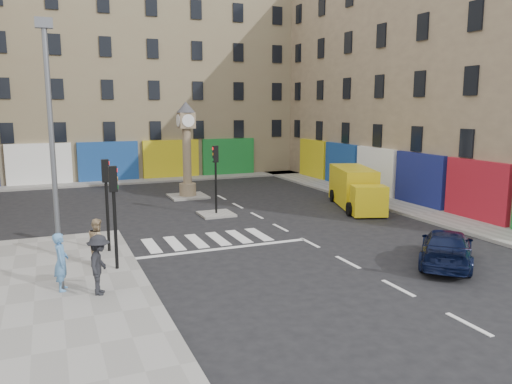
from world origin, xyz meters
TOP-DOWN VIEW (x-y plane):
  - ground at (0.00, 0.00)m, footprint 120.00×120.00m
  - sidewalk_left at (-11.00, -2.00)m, footprint 7.00×16.00m
  - sidewalk_right at (8.70, 10.00)m, footprint 2.60×30.00m
  - sidewalk_far at (-4.00, 22.20)m, footprint 32.00×2.40m
  - island_near at (-2.00, 8.00)m, footprint 1.80×1.80m
  - island_far at (-2.00, 14.00)m, footprint 2.40×2.40m
  - building_right at (15.00, 10.00)m, footprint 10.00×30.00m
  - building_far at (-4.00, 28.00)m, footprint 32.00×10.00m
  - traffic_light_left_near at (-8.30, 0.20)m, footprint 0.28×0.22m
  - traffic_light_left_far at (-8.30, 2.60)m, footprint 0.28×0.22m
  - traffic_light_island at (-2.00, 8.00)m, footprint 0.28×0.22m
  - lamp_post at (-10.20, -1.20)m, footprint 0.50×0.25m
  - clock_pillar at (-2.00, 14.00)m, footprint 1.20×1.20m
  - navy_sedan at (3.30, -3.61)m, footprint 4.47×4.52m
  - yellow_van at (6.32, 6.97)m, footprint 3.78×6.54m
  - pedestrian_blue at (-10.17, -1.33)m, footprint 0.52×0.72m
  - pedestrian_tan at (-8.86, 0.99)m, footprint 0.77×0.93m
  - pedestrian_dark at (-9.10, -2.15)m, footprint 1.01×1.36m

SIDE VIEW (x-z plane):
  - ground at x=0.00m, z-range 0.00..0.00m
  - island_near at x=-2.00m, z-range 0.00..0.12m
  - island_far at x=-2.00m, z-range 0.00..0.12m
  - sidewalk_left at x=-11.00m, z-range 0.00..0.15m
  - sidewalk_right at x=8.70m, z-range 0.00..0.15m
  - sidewalk_far at x=-4.00m, z-range 0.00..0.15m
  - navy_sedan at x=3.30m, z-range 0.00..1.31m
  - pedestrian_tan at x=-8.86m, z-range 0.15..1.86m
  - pedestrian_blue at x=-10.17m, z-range 0.15..2.00m
  - pedestrian_dark at x=-9.10m, z-range 0.15..2.03m
  - yellow_van at x=6.32m, z-range -0.01..2.28m
  - traffic_light_island at x=-2.00m, z-range 0.74..4.44m
  - traffic_light_left_near at x=-8.30m, z-range 0.77..4.47m
  - traffic_light_left_far at x=-8.30m, z-range 0.77..4.47m
  - clock_pillar at x=-2.00m, z-range 0.50..6.60m
  - lamp_post at x=-10.20m, z-range 0.64..8.94m
  - building_right at x=15.00m, z-range 0.00..16.00m
  - building_far at x=-4.00m, z-range 0.00..17.00m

